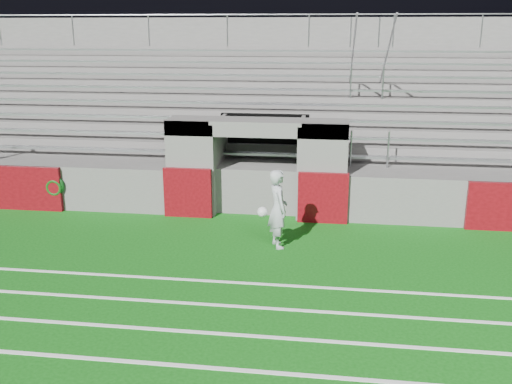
# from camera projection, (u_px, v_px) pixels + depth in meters

# --- Properties ---
(ground) EXTENTS (90.00, 90.00, 0.00)m
(ground) POSITION_uv_depth(u_px,v_px,m) (236.00, 263.00, 12.42)
(ground) COLOR #0D510F
(ground) RESTS_ON ground
(stadium_structure) EXTENTS (26.00, 8.48, 5.42)m
(stadium_structure) POSITION_uv_depth(u_px,v_px,m) (274.00, 132.00, 19.60)
(stadium_structure) COLOR #5A5856
(stadium_structure) RESTS_ON ground
(goalkeeper_with_ball) EXTENTS (0.81, 0.79, 1.85)m
(goalkeeper_with_ball) POSITION_uv_depth(u_px,v_px,m) (277.00, 209.00, 13.11)
(goalkeeper_with_ball) COLOR #A6ABB0
(goalkeeper_with_ball) RESTS_ON ground
(hose_coil) EXTENTS (0.58, 0.15, 0.58)m
(hose_coil) POSITION_uv_depth(u_px,v_px,m) (54.00, 186.00, 15.74)
(hose_coil) COLOR #0B3A10
(hose_coil) RESTS_ON ground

